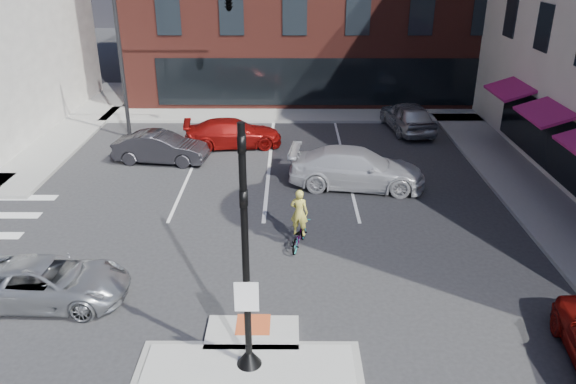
{
  "coord_description": "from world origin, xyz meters",
  "views": [
    {
      "loc": [
        0.98,
        -10.2,
        9.29
      ],
      "look_at": [
        0.9,
        6.3,
        2.0
      ],
      "focal_mm": 35.0,
      "sensor_mm": 36.0,
      "label": 1
    }
  ],
  "objects_px": {
    "cyclist": "(299,228)",
    "bg_car_silver": "(408,116)",
    "bg_car_dark": "(161,148)",
    "bg_car_red": "(233,133)",
    "silver_suv": "(47,282)",
    "white_pickup": "(357,168)"
  },
  "relations": [
    {
      "from": "bg_car_red",
      "to": "cyclist",
      "type": "xyz_separation_m",
      "value": [
        3.15,
        -10.18,
        0.0
      ]
    },
    {
      "from": "bg_car_dark",
      "to": "bg_car_red",
      "type": "bearing_deg",
      "value": -47.3
    },
    {
      "from": "white_pickup",
      "to": "bg_car_silver",
      "type": "xyz_separation_m",
      "value": [
        3.56,
        7.67,
        -0.0
      ]
    },
    {
      "from": "bg_car_dark",
      "to": "bg_car_silver",
      "type": "bearing_deg",
      "value": -61.12
    },
    {
      "from": "bg_car_dark",
      "to": "bg_car_red",
      "type": "xyz_separation_m",
      "value": [
        3.13,
        2.22,
        -0.01
      ]
    },
    {
      "from": "bg_car_dark",
      "to": "cyclist",
      "type": "bearing_deg",
      "value": -134.38
    },
    {
      "from": "bg_car_dark",
      "to": "bg_car_red",
      "type": "height_order",
      "value": "bg_car_dark"
    },
    {
      "from": "bg_car_dark",
      "to": "cyclist",
      "type": "height_order",
      "value": "cyclist"
    },
    {
      "from": "silver_suv",
      "to": "white_pickup",
      "type": "distance_m",
      "value": 12.69
    },
    {
      "from": "bg_car_red",
      "to": "cyclist",
      "type": "bearing_deg",
      "value": -170.09
    },
    {
      "from": "bg_car_red",
      "to": "cyclist",
      "type": "relative_size",
      "value": 2.31
    },
    {
      "from": "cyclist",
      "to": "bg_car_silver",
      "type": "bearing_deg",
      "value": -99.81
    },
    {
      "from": "silver_suv",
      "to": "bg_car_silver",
      "type": "distance_m",
      "value": 20.7
    },
    {
      "from": "bg_car_silver",
      "to": "white_pickup",
      "type": "bearing_deg",
      "value": 56.53
    },
    {
      "from": "bg_car_dark",
      "to": "bg_car_red",
      "type": "distance_m",
      "value": 3.83
    },
    {
      "from": "cyclist",
      "to": "white_pickup",
      "type": "bearing_deg",
      "value": -100.26
    },
    {
      "from": "white_pickup",
      "to": "bg_car_red",
      "type": "distance_m",
      "value": 7.54
    },
    {
      "from": "bg_car_red",
      "to": "cyclist",
      "type": "height_order",
      "value": "cyclist"
    },
    {
      "from": "bg_car_silver",
      "to": "cyclist",
      "type": "relative_size",
      "value": 2.29
    },
    {
      "from": "silver_suv",
      "to": "bg_car_red",
      "type": "distance_m",
      "value": 13.94
    },
    {
      "from": "silver_suv",
      "to": "bg_car_silver",
      "type": "height_order",
      "value": "bg_car_silver"
    },
    {
      "from": "white_pickup",
      "to": "bg_car_red",
      "type": "relative_size",
      "value": 1.17
    }
  ]
}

